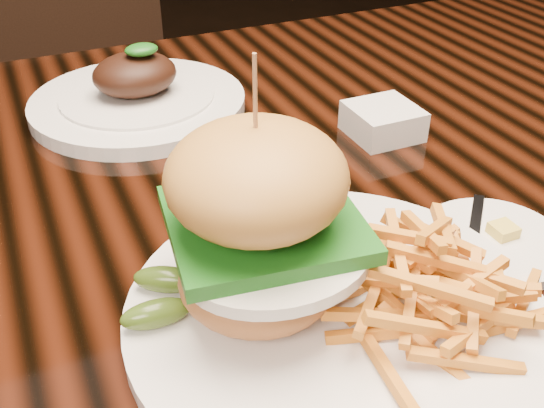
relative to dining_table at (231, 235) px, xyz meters
name	(u,v)px	position (x,y,z in m)	size (l,w,h in m)	color
dining_table	(231,235)	(0.00, 0.00, 0.00)	(1.60, 0.90, 0.75)	black
burger_plate	(326,264)	(-0.01, -0.23, 0.13)	(0.33, 0.33, 0.22)	silver
side_saucer	(493,241)	(0.18, -0.21, 0.08)	(0.13, 0.13, 0.02)	silver
ramekin	(383,121)	(0.20, 0.02, 0.09)	(0.08, 0.08, 0.04)	silver
far_dish	(138,97)	(-0.05, 0.20, 0.09)	(0.27, 0.27, 0.09)	silver
chair_far	(80,75)	(-0.04, 0.89, -0.13)	(0.47, 0.47, 0.95)	black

